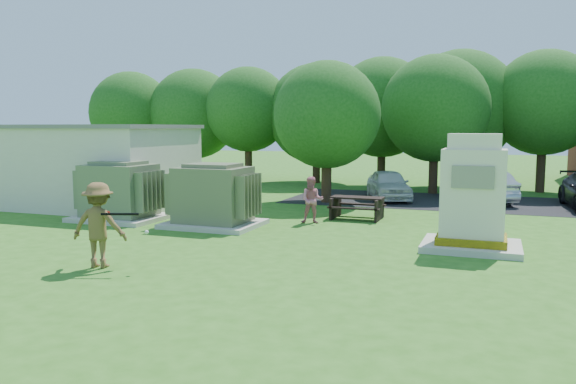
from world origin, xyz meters
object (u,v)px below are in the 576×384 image
at_px(transformer_left, 120,192).
at_px(generator_cabinet, 473,199).
at_px(person_at_picnic, 312,200).
at_px(person_by_generator, 488,218).
at_px(transformer_right, 213,197).
at_px(picnic_table, 357,205).
at_px(car_silver_a, 481,186).
at_px(batter, 99,225).
at_px(car_white, 388,185).

xyz_separation_m(transformer_left, generator_cabinet, (11.83, -0.77, 0.38)).
distance_m(transformer_left, person_at_picnic, 6.78).
distance_m(generator_cabinet, person_by_generator, 0.63).
distance_m(transformer_right, picnic_table, 5.16).
relative_size(transformer_right, car_silver_a, 0.70).
bearing_deg(transformer_right, transformer_left, 180.00).
bearing_deg(batter, generator_cabinet, -161.23).
xyz_separation_m(person_by_generator, car_silver_a, (-0.42, 10.23, -0.16)).
height_order(transformer_right, person_by_generator, transformer_right).
relative_size(transformer_left, person_at_picnic, 1.89).
bearing_deg(person_at_picnic, transformer_right, -163.38).
relative_size(batter, person_at_picnic, 1.25).
xyz_separation_m(transformer_left, car_white, (7.87, 8.88, -0.29)).
bearing_deg(transformer_left, batter, -56.87).
relative_size(picnic_table, person_at_picnic, 1.16).
distance_m(transformer_right, car_white, 9.82).
height_order(car_white, car_silver_a, car_silver_a).
relative_size(transformer_right, picnic_table, 1.63).
distance_m(generator_cabinet, person_at_picnic, 5.81).
xyz_separation_m(batter, person_at_picnic, (2.79, 7.45, -0.20)).
relative_size(transformer_left, picnic_table, 1.63).
bearing_deg(car_silver_a, person_at_picnic, 31.68).
distance_m(generator_cabinet, car_silver_a, 10.27).
distance_m(batter, car_white, 15.25).
height_order(transformer_left, car_white, transformer_left).
bearing_deg(person_at_picnic, car_white, 66.73).
distance_m(transformer_left, batter, 6.93).
xyz_separation_m(generator_cabinet, picnic_table, (-4.04, 3.88, -0.86)).
relative_size(transformer_right, generator_cabinet, 0.97).
relative_size(generator_cabinet, person_by_generator, 1.77).
xyz_separation_m(transformer_right, car_white, (4.17, 8.88, -0.29)).
distance_m(picnic_table, car_white, 5.78).
bearing_deg(person_at_picnic, transformer_left, -179.12).
xyz_separation_m(picnic_table, batter, (-4.00, -8.91, 0.50)).
bearing_deg(transformer_left, car_white, 48.48).
xyz_separation_m(transformer_left, car_silver_a, (11.82, 9.47, -0.26)).
xyz_separation_m(picnic_table, person_at_picnic, (-1.21, -1.46, 0.30)).
relative_size(person_by_generator, car_silver_a, 0.41).
xyz_separation_m(transformer_left, person_at_picnic, (6.58, 1.65, -0.18)).
distance_m(transformer_right, person_by_generator, 8.57).
height_order(generator_cabinet, person_by_generator, generator_cabinet).
bearing_deg(transformer_left, transformer_right, 0.00).
height_order(generator_cabinet, car_silver_a, generator_cabinet).
distance_m(batter, person_by_generator, 9.84).
height_order(picnic_table, batter, batter).
distance_m(person_by_generator, car_silver_a, 10.24).
bearing_deg(picnic_table, transformer_left, -158.27).
relative_size(transformer_left, generator_cabinet, 0.97).
relative_size(transformer_left, transformer_right, 1.00).
bearing_deg(car_silver_a, car_white, -16.06).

